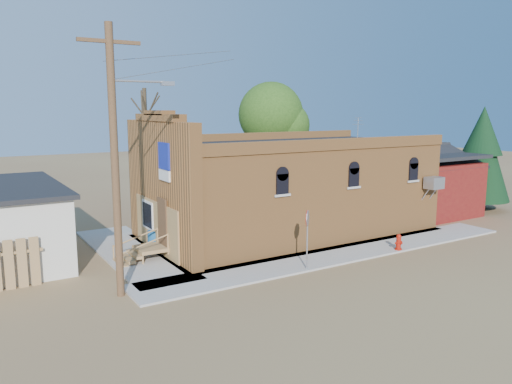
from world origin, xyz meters
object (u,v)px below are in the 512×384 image
fire_hydrant (399,242)px  trash_barrel (154,240)px  utility_pole (116,156)px  stop_sign (307,224)px  brick_bar (286,188)px

fire_hydrant → trash_barrel: trash_barrel is taller
utility_pole → trash_barrel: utility_pole is taller
utility_pole → trash_barrel: size_ratio=10.53×
stop_sign → fire_hydrant: bearing=-21.6°
utility_pole → trash_barrel: bearing=58.4°
trash_barrel → fire_hydrant: bearing=-32.1°
brick_bar → trash_barrel: brick_bar is taller
stop_sign → trash_barrel: stop_sign is taller
utility_pole → stop_sign: size_ratio=3.82×
fire_hydrant → trash_barrel: (-9.29, 5.83, 0.07)m
brick_bar → stop_sign: (-2.80, -5.49, -0.45)m
brick_bar → fire_hydrant: bearing=-66.9°
utility_pole → fire_hydrant: 12.94m
fire_hydrant → stop_sign: bearing=163.1°
utility_pole → fire_hydrant: size_ratio=12.53×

